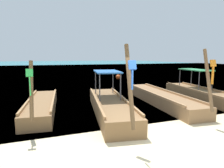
{
  "coord_description": "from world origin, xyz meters",
  "views": [
    {
      "loc": [
        -2.96,
        -4.06,
        2.51
      ],
      "look_at": [
        0.0,
        3.98,
        1.3
      ],
      "focal_mm": 30.67,
      "sensor_mm": 36.0,
      "label": 1
    }
  ],
  "objects_px": {
    "longtail_boat_pink_ribbon": "(203,94)",
    "mooring_buoy_near": "(131,76)",
    "longtail_boat_blue_ribbon": "(110,105)",
    "longtail_boat_orange_ribbon": "(160,98)",
    "mooring_buoy_far": "(118,77)",
    "longtail_boat_green_ribbon": "(42,106)"
  },
  "relations": [
    {
      "from": "longtail_boat_orange_ribbon",
      "to": "mooring_buoy_far",
      "type": "bearing_deg",
      "value": 79.42
    },
    {
      "from": "mooring_buoy_far",
      "to": "mooring_buoy_near",
      "type": "bearing_deg",
      "value": -0.48
    },
    {
      "from": "longtail_boat_green_ribbon",
      "to": "mooring_buoy_far",
      "type": "bearing_deg",
      "value": 53.0
    },
    {
      "from": "mooring_buoy_far",
      "to": "longtail_boat_orange_ribbon",
      "type": "bearing_deg",
      "value": -100.58
    },
    {
      "from": "longtail_boat_blue_ribbon",
      "to": "mooring_buoy_far",
      "type": "height_order",
      "value": "longtail_boat_blue_ribbon"
    },
    {
      "from": "longtail_boat_green_ribbon",
      "to": "longtail_boat_blue_ribbon",
      "type": "xyz_separation_m",
      "value": [
        2.86,
        -1.26,
        0.08
      ]
    },
    {
      "from": "longtail_boat_orange_ribbon",
      "to": "mooring_buoy_far",
      "type": "relative_size",
      "value": 13.49
    },
    {
      "from": "longtail_boat_blue_ribbon",
      "to": "longtail_boat_pink_ribbon",
      "type": "height_order",
      "value": "longtail_boat_blue_ribbon"
    },
    {
      "from": "longtail_boat_green_ribbon",
      "to": "mooring_buoy_near",
      "type": "xyz_separation_m",
      "value": [
        9.81,
        10.83,
        -0.02
      ]
    },
    {
      "from": "longtail_boat_orange_ribbon",
      "to": "longtail_boat_pink_ribbon",
      "type": "bearing_deg",
      "value": -4.84
    },
    {
      "from": "longtail_boat_orange_ribbon",
      "to": "mooring_buoy_near",
      "type": "relative_size",
      "value": 13.72
    },
    {
      "from": "longtail_boat_pink_ribbon",
      "to": "mooring_buoy_near",
      "type": "relative_size",
      "value": 13.21
    },
    {
      "from": "longtail_boat_green_ribbon",
      "to": "longtail_boat_orange_ribbon",
      "type": "height_order",
      "value": "longtail_boat_orange_ribbon"
    },
    {
      "from": "longtail_boat_blue_ribbon",
      "to": "longtail_boat_orange_ribbon",
      "type": "bearing_deg",
      "value": 14.92
    },
    {
      "from": "longtail_boat_blue_ribbon",
      "to": "longtail_boat_pink_ribbon",
      "type": "relative_size",
      "value": 0.95
    },
    {
      "from": "longtail_boat_orange_ribbon",
      "to": "mooring_buoy_far",
      "type": "distance_m",
      "value": 11.44
    },
    {
      "from": "longtail_boat_blue_ribbon",
      "to": "mooring_buoy_near",
      "type": "xyz_separation_m",
      "value": [
        6.95,
        12.09,
        -0.1
      ]
    },
    {
      "from": "longtail_boat_orange_ribbon",
      "to": "mooring_buoy_near",
      "type": "distance_m",
      "value": 11.84
    },
    {
      "from": "longtail_boat_green_ribbon",
      "to": "longtail_boat_pink_ribbon",
      "type": "distance_m",
      "value": 8.88
    },
    {
      "from": "longtail_boat_green_ribbon",
      "to": "longtail_boat_blue_ribbon",
      "type": "bearing_deg",
      "value": -23.85
    },
    {
      "from": "longtail_boat_green_ribbon",
      "to": "longtail_boat_orange_ribbon",
      "type": "xyz_separation_m",
      "value": [
        6.07,
        -0.41,
        0.01
      ]
    },
    {
      "from": "longtail_boat_blue_ribbon",
      "to": "mooring_buoy_far",
      "type": "bearing_deg",
      "value": 66.29
    }
  ]
}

